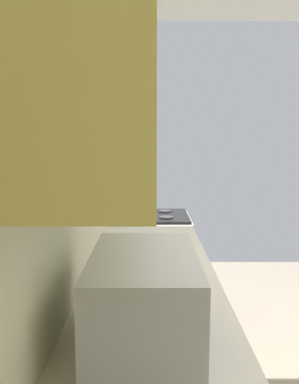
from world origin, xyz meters
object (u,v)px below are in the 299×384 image
object	(u,v)px
kettle	(174,269)
oven_range	(152,268)
microwave	(145,298)
bowl	(169,246)

from	to	relation	value
kettle	oven_range	bearing A→B (deg)	3.63
microwave	bowl	bearing A→B (deg)	-7.27
oven_range	kettle	distance (m)	1.54
microwave	kettle	world-z (taller)	microwave
oven_range	bowl	xyz separation A→B (m)	(-0.98, -0.09, 0.48)
bowl	oven_range	bearing A→B (deg)	5.40
microwave	kettle	size ratio (longest dim) A/B	3.28
oven_range	kettle	size ratio (longest dim) A/B	6.65
kettle	bowl	bearing A→B (deg)	0.00
bowl	kettle	xyz separation A→B (m)	(-0.48, 0.00, 0.03)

